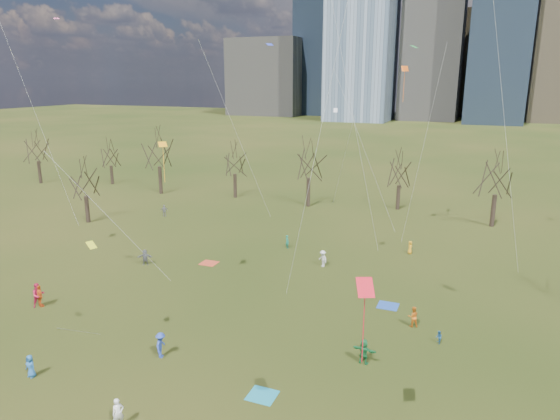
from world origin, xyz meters
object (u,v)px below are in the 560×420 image
at_px(blanket_navy, 388,306).
at_px(person_4, 40,296).
at_px(person_1, 118,413).
at_px(blanket_teal, 262,395).
at_px(person_2, 38,295).
at_px(blanket_crimson, 209,263).
at_px(person_0, 30,366).

height_order(blanket_navy, person_4, person_4).
distance_m(blanket_navy, person_1, 22.11).
xyz_separation_m(blanket_teal, blanket_navy, (4.57, 14.32, 0.00)).
relative_size(blanket_teal, person_2, 0.81).
height_order(person_1, person_4, person_4).
bearing_deg(blanket_teal, blanket_navy, 72.31).
bearing_deg(person_4, person_2, 30.22).
relative_size(blanket_navy, blanket_crimson, 1.00).
height_order(blanket_crimson, person_4, person_4).
xyz_separation_m(blanket_crimson, person_1, (7.55, -22.45, 0.80)).
distance_m(person_0, person_4, 10.34).
relative_size(blanket_navy, person_0, 1.11).
distance_m(blanket_navy, person_4, 27.53).
height_order(person_0, person_4, person_4).
bearing_deg(blanket_crimson, person_4, -119.47).
xyz_separation_m(blanket_navy, blanket_crimson, (-17.93, 2.95, 0.00)).
height_order(blanket_crimson, person_2, person_2).
bearing_deg(person_4, blanket_teal, -165.70).
bearing_deg(person_1, person_2, 93.79).
xyz_separation_m(blanket_teal, person_4, (-20.90, 3.92, 0.91)).
distance_m(person_0, person_2, 10.42).
bearing_deg(person_1, blanket_teal, -13.63).
height_order(person_0, person_1, person_1).
bearing_deg(blanket_crimson, person_1, -71.41).
distance_m(person_2, person_4, 0.14).
distance_m(person_1, person_4, 17.63).
xyz_separation_m(blanket_crimson, person_2, (-7.67, -13.36, 0.97)).
height_order(blanket_navy, person_1, person_1).
height_order(blanket_teal, person_4, person_4).
relative_size(blanket_teal, person_4, 0.87).
distance_m(blanket_crimson, person_1, 23.70).
bearing_deg(blanket_teal, blanket_crimson, 127.72).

